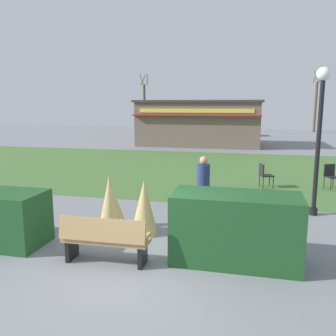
{
  "coord_description": "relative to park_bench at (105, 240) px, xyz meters",
  "views": [
    {
      "loc": [
        2.13,
        -5.65,
        3.05
      ],
      "look_at": [
        -0.22,
        4.34,
        1.21
      ],
      "focal_mm": 38.39,
      "sensor_mm": 36.0,
      "label": 1
    }
  ],
  "objects": [
    {
      "name": "tree_right_bg",
      "position": [
        -9.12,
        32.57,
        2.26
      ],
      "size": [
        0.91,
        0.96,
        6.22
      ],
      "color": "brown",
      "rests_on": "ground_plane"
    },
    {
      "name": "tree_left_bg",
      "position": [
        9.2,
        35.98,
        2.38
      ],
      "size": [
        0.91,
        0.96,
        6.45
      ],
      "color": "brown",
      "rests_on": "ground_plane"
    },
    {
      "name": "ground_plane",
      "position": [
        0.55,
        -0.43,
        -0.48
      ],
      "size": [
        80.0,
        80.0,
        0.0
      ],
      "primitive_type": "plane",
      "color": "slate"
    },
    {
      "name": "ornamental_grass_behind_left",
      "position": [
        -0.74,
        1.98,
        0.12
      ],
      "size": [
        0.52,
        0.52,
        1.2
      ],
      "primitive_type": "cone",
      "color": "tan",
      "rests_on": "ground_plane"
    },
    {
      "name": "person_strolling",
      "position": [
        1.45,
        3.24,
        0.38
      ],
      "size": [
        0.34,
        0.34,
        1.69
      ],
      "rotation": [
        0.0,
        0.0,
        6.13
      ],
      "color": "#23232D",
      "rests_on": "ground_plane"
    },
    {
      "name": "parked_car_center_slot",
      "position": [
        0.93,
        29.46,
        0.16
      ],
      "size": [
        4.35,
        2.35,
        1.2
      ],
      "color": "black",
      "rests_on": "ground_plane"
    },
    {
      "name": "hedge_right",
      "position": [
        2.43,
        0.65,
        0.2
      ],
      "size": [
        2.44,
        1.1,
        1.36
      ],
      "primitive_type": "cube",
      "color": "#1E4C23",
      "rests_on": "ground_plane"
    },
    {
      "name": "lawn_patch",
      "position": [
        0.55,
        10.53,
        -0.48
      ],
      "size": [
        36.0,
        12.0,
        0.01
      ],
      "primitive_type": "cube",
      "color": "#446B33",
      "rests_on": "ground_plane"
    },
    {
      "name": "lamppost_mid",
      "position": [
        4.42,
        4.22,
        2.05
      ],
      "size": [
        0.36,
        0.36,
        4.0
      ],
      "color": "black",
      "rests_on": "ground_plane"
    },
    {
      "name": "cafe_chair_east",
      "position": [
        5.52,
        7.72,
        0.05
      ],
      "size": [
        0.59,
        0.59,
        0.89
      ],
      "color": "black",
      "rests_on": "ground_plane"
    },
    {
      "name": "ornamental_grass_behind_center",
      "position": [
        -0.58,
        1.68,
        0.22
      ],
      "size": [
        0.55,
        0.55,
        1.4
      ],
      "primitive_type": "cone",
      "color": "tan",
      "rests_on": "ground_plane"
    },
    {
      "name": "ornamental_grass_behind_right",
      "position": [
        -0.61,
        1.95,
        0.03
      ],
      "size": [
        0.71,
        0.71,
        1.02
      ],
      "primitive_type": "cone",
      "color": "tan",
      "rests_on": "ground_plane"
    },
    {
      "name": "cafe_chair_west",
      "position": [
        3.16,
        7.32,
        0.05
      ],
      "size": [
        0.56,
        0.56,
        0.89
      ],
      "color": "black",
      "rests_on": "ground_plane"
    },
    {
      "name": "park_bench",
      "position": [
        0.0,
        0.0,
        0.0
      ],
      "size": [
        1.71,
        0.57,
        0.95
      ],
      "color": "tan",
      "rests_on": "ground_plane"
    },
    {
      "name": "ornamental_grass_behind_far",
      "position": [
        0.26,
        1.72,
        0.17
      ],
      "size": [
        0.65,
        0.65,
        1.3
      ],
      "primitive_type": "cone",
      "color": "tan",
      "rests_on": "ground_plane"
    },
    {
      "name": "food_kiosk",
      "position": [
        -1.19,
        20.81,
        1.19
      ],
      "size": [
        9.1,
        5.16,
        3.31
      ],
      "color": "#6B5B4C",
      "rests_on": "ground_plane"
    },
    {
      "name": "parked_car_west_slot",
      "position": [
        -4.49,
        29.47,
        0.16
      ],
      "size": [
        4.2,
        2.06,
        1.2
      ],
      "color": "maroon",
      "rests_on": "ground_plane"
    }
  ]
}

